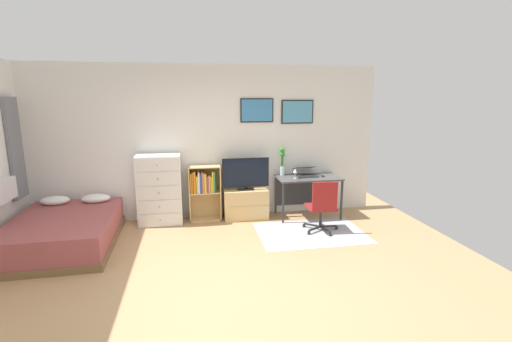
# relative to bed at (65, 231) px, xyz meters

# --- Properties ---
(ground_plane) EXTENTS (7.20, 7.20, 0.00)m
(ground_plane) POSITION_rel_bed_xyz_m (2.17, -1.41, -0.23)
(ground_plane) COLOR tan
(wall_back_with_posters) EXTENTS (6.12, 0.09, 2.70)m
(wall_back_with_posters) POSITION_rel_bed_xyz_m (2.19, 1.02, 1.13)
(wall_back_with_posters) COLOR silver
(wall_back_with_posters) RESTS_ON ground_plane
(area_rug) EXTENTS (1.70, 1.20, 0.01)m
(area_rug) POSITION_rel_bed_xyz_m (3.71, -0.15, -0.23)
(area_rug) COLOR #B2B7BC
(area_rug) RESTS_ON ground_plane
(bed) EXTENTS (1.45, 1.96, 0.58)m
(bed) POSITION_rel_bed_xyz_m (0.00, 0.00, 0.00)
(bed) COLOR brown
(bed) RESTS_ON ground_plane
(dresser) EXTENTS (0.73, 0.46, 1.20)m
(dresser) POSITION_rel_bed_xyz_m (1.31, 0.75, 0.37)
(dresser) COLOR silver
(dresser) RESTS_ON ground_plane
(bookshelf) EXTENTS (0.55, 0.30, 0.97)m
(bookshelf) POSITION_rel_bed_xyz_m (2.06, 0.81, 0.35)
(bookshelf) COLOR tan
(bookshelf) RESTS_ON ground_plane
(tv_stand) EXTENTS (0.78, 0.41, 0.53)m
(tv_stand) POSITION_rel_bed_xyz_m (2.79, 0.76, 0.03)
(tv_stand) COLOR tan
(tv_stand) RESTS_ON ground_plane
(television) EXTENTS (0.82, 0.16, 0.57)m
(television) POSITION_rel_bed_xyz_m (2.79, 0.74, 0.58)
(television) COLOR black
(television) RESTS_ON tv_stand
(desk) EXTENTS (1.12, 0.62, 0.74)m
(desk) POSITION_rel_bed_xyz_m (3.91, 0.73, 0.37)
(desk) COLOR #4C4C4F
(desk) RESTS_ON ground_plane
(office_chair) EXTENTS (0.57, 0.58, 0.86)m
(office_chair) POSITION_rel_bed_xyz_m (3.89, -0.15, 0.23)
(office_chair) COLOR #232326
(office_chair) RESTS_ON ground_plane
(laptop) EXTENTS (0.40, 0.43, 0.17)m
(laptop) POSITION_rel_bed_xyz_m (3.90, 0.77, 0.57)
(laptop) COLOR #333338
(laptop) RESTS_ON desk
(computer_mouse) EXTENTS (0.06, 0.10, 0.03)m
(computer_mouse) POSITION_rel_bed_xyz_m (4.17, 0.64, 0.52)
(computer_mouse) COLOR #262628
(computer_mouse) RESTS_ON desk
(bamboo_vase) EXTENTS (0.10, 0.09, 0.51)m
(bamboo_vase) POSITION_rel_bed_xyz_m (3.49, 0.88, 0.78)
(bamboo_vase) COLOR silver
(bamboo_vase) RESTS_ON desk
(wine_glass) EXTENTS (0.07, 0.07, 0.18)m
(wine_glass) POSITION_rel_bed_xyz_m (3.64, 0.56, 0.64)
(wine_glass) COLOR silver
(wine_glass) RESTS_ON desk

